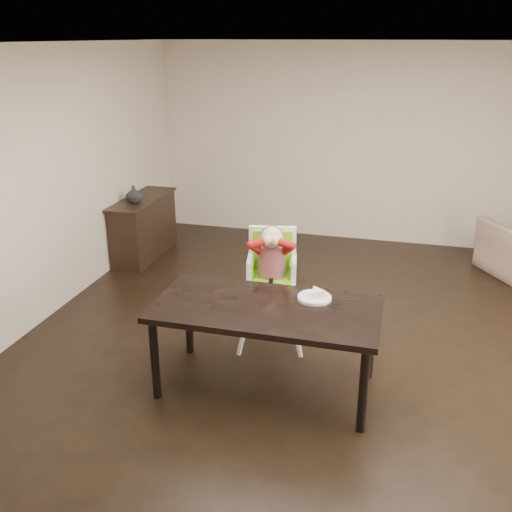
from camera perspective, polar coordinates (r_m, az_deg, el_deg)
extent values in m
plane|color=black|center=(5.24, 7.54, -10.73)|extent=(7.00, 7.00, 0.00)
cube|color=beige|center=(8.07, 11.46, 10.77)|extent=(6.00, 0.02, 2.70)
cube|color=beige|center=(5.81, -22.63, 5.56)|extent=(0.02, 7.00, 2.70)
cube|color=white|center=(4.46, 9.30, 20.24)|extent=(6.00, 7.00, 0.02)
cube|color=black|center=(4.55, 1.05, -5.32)|extent=(1.80, 0.90, 0.05)
cylinder|color=black|center=(4.67, -10.08, -10.16)|extent=(0.07, 0.07, 0.70)
cylinder|color=black|center=(4.32, 10.69, -13.07)|extent=(0.07, 0.07, 0.70)
cylinder|color=black|center=(5.26, -6.75, -6.17)|extent=(0.07, 0.07, 0.70)
cylinder|color=black|center=(4.95, 11.43, -8.34)|extent=(0.07, 0.07, 0.70)
cylinder|color=white|center=(5.25, -1.00, -6.58)|extent=(0.05, 0.05, 0.62)
cylinder|color=white|center=(5.23, 3.85, -6.72)|extent=(0.05, 0.05, 0.62)
cylinder|color=white|center=(5.64, -0.61, -4.49)|extent=(0.05, 0.05, 0.62)
cylinder|color=white|center=(5.63, 3.88, -4.62)|extent=(0.05, 0.05, 0.62)
cube|color=white|center=(5.30, 1.56, -2.59)|extent=(0.51, 0.47, 0.06)
cube|color=#78D01A|center=(5.29, 1.57, -2.21)|extent=(0.41, 0.39, 0.03)
cube|color=white|center=(5.36, 1.67, 0.62)|extent=(0.44, 0.14, 0.46)
cube|color=#78D01A|center=(5.34, 1.65, 0.38)|extent=(0.37, 0.09, 0.42)
cube|color=black|center=(5.26, 0.84, 0.09)|extent=(0.07, 0.20, 0.02)
cube|color=black|center=(5.26, 2.40, 0.05)|extent=(0.07, 0.20, 0.02)
cylinder|color=#B41419|center=(5.22, 1.59, -0.55)|extent=(0.30, 0.30, 0.30)
sphere|color=beige|center=(5.12, 1.60, 1.88)|extent=(0.23, 0.23, 0.20)
ellipsoid|color=brown|center=(5.14, 1.62, 2.22)|extent=(0.24, 0.23, 0.15)
sphere|color=beige|center=(5.02, 1.11, 1.56)|extent=(0.10, 0.10, 0.09)
sphere|color=beige|center=(5.01, 1.99, 1.54)|extent=(0.10, 0.10, 0.09)
cylinder|color=white|center=(4.67, 5.86, -4.20)|extent=(0.30, 0.30, 0.02)
torus|color=white|center=(4.67, 5.86, -4.06)|extent=(0.30, 0.30, 0.01)
cube|color=black|center=(7.66, -11.13, 2.73)|extent=(0.40, 1.20, 0.76)
cube|color=black|center=(7.54, -11.34, 5.58)|extent=(0.44, 1.26, 0.03)
imported|color=#99999E|center=(7.33, -12.12, 6.02)|extent=(0.24, 0.25, 0.21)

